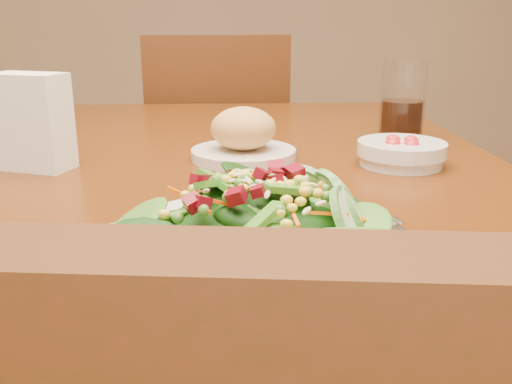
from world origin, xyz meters
TOP-DOWN VIEW (x-y plane):
  - dining_table at (0.00, 0.00)m, footprint 0.90×1.40m
  - chair_far at (-0.04, 0.91)m, footprint 0.45×0.45m
  - salad_plate at (0.04, -0.32)m, footprint 0.29×0.29m
  - bread_plate at (0.03, 0.08)m, footprint 0.17×0.17m
  - tomato_bowl at (0.27, 0.03)m, footprint 0.14×0.14m
  - drinking_glass at (0.33, 0.23)m, footprint 0.08×0.08m
  - napkin_holder at (-0.29, 0.04)m, footprint 0.12×0.09m

SIDE VIEW (x-z plane):
  - chair_far at x=-0.04m, z-range 0.03..0.95m
  - dining_table at x=0.00m, z-range 0.27..1.02m
  - tomato_bowl at x=0.27m, z-range 0.75..0.79m
  - salad_plate at x=0.04m, z-range 0.74..0.82m
  - bread_plate at x=0.03m, z-range 0.74..0.83m
  - drinking_glass at x=0.33m, z-range 0.74..0.89m
  - napkin_holder at x=-0.29m, z-range 0.75..0.90m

